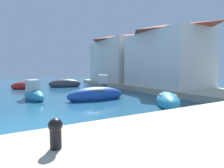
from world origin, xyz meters
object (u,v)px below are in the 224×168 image
at_px(moored_boat_2, 34,94).
at_px(moored_boat_10, 168,101).
at_px(moored_boat_6, 96,95).
at_px(waterfront_building_main, 166,55).
at_px(moored_boat_7, 26,86).
at_px(moored_boat_8, 65,84).
at_px(waterfront_building_annex, 119,58).
at_px(moored_boat_5, 103,87).
at_px(mooring_bollard, 56,131).
at_px(quayside_tree, 130,58).

relative_size(moored_boat_2, moored_boat_10, 1.00).
relative_size(moored_boat_6, waterfront_building_main, 0.52).
height_order(moored_boat_7, moored_boat_8, moored_boat_8).
relative_size(moored_boat_10, waterfront_building_annex, 0.35).
bearing_deg(moored_boat_5, moored_boat_2, 128.48).
bearing_deg(moored_boat_8, moored_boat_5, 121.51).
bearing_deg(mooring_bollard, moored_boat_2, 87.05).
height_order(moored_boat_7, waterfront_building_annex, waterfront_building_annex).
xyz_separation_m(moored_boat_8, waterfront_building_annex, (7.96, -0.24, 3.55)).
bearing_deg(moored_boat_2, quayside_tree, 106.19).
xyz_separation_m(moored_boat_6, moored_boat_8, (0.51, 10.77, 0.03)).
relative_size(waterfront_building_annex, quayside_tree, 1.98).
bearing_deg(moored_boat_10, quayside_tree, 7.50).
bearing_deg(moored_boat_10, moored_boat_7, 58.52).
xyz_separation_m(moored_boat_2, moored_boat_7, (-0.08, 8.14, -0.11)).
relative_size(moored_boat_10, mooring_bollard, 5.07).
relative_size(moored_boat_7, waterfront_building_main, 0.43).
height_order(moored_boat_6, waterfront_building_main, waterfront_building_main).
xyz_separation_m(moored_boat_5, waterfront_building_main, (5.80, -2.80, 3.15)).
xyz_separation_m(moored_boat_6, mooring_bollard, (-4.42, -7.84, 0.53)).
relative_size(moored_boat_2, moored_boat_8, 0.79).
bearing_deg(mooring_bollard, moored_boat_8, 75.16).
bearing_deg(waterfront_building_annex, mooring_bollard, -125.04).
xyz_separation_m(moored_boat_8, quayside_tree, (8.67, -2.04, 3.41)).
xyz_separation_m(moored_boat_7, waterfront_building_annex, (12.44, 0.02, 3.62)).
xyz_separation_m(moored_boat_8, mooring_bollard, (-4.93, -18.61, 0.50)).
bearing_deg(moored_boat_5, waterfront_building_annex, -20.45).
distance_m(moored_boat_5, moored_boat_6, 5.04).
xyz_separation_m(moored_boat_10, quayside_tree, (6.42, 12.92, 3.47)).
bearing_deg(moored_boat_2, waterfront_building_annex, 113.67).
bearing_deg(quayside_tree, moored_boat_5, -145.57).
relative_size(moored_boat_10, quayside_tree, 0.70).
bearing_deg(moored_boat_5, quayside_tree, -33.20).
xyz_separation_m(moored_boat_7, waterfront_building_main, (12.44, -9.04, 3.35)).
height_order(moored_boat_8, quayside_tree, quayside_tree).
relative_size(moored_boat_6, waterfront_building_annex, 0.46).
distance_m(moored_boat_5, quayside_tree, 8.55).
distance_m(moored_boat_2, waterfront_building_main, 12.81).
distance_m(moored_boat_8, waterfront_building_main, 12.67).
height_order(moored_boat_10, waterfront_building_annex, waterfront_building_annex).
bearing_deg(waterfront_building_main, moored_boat_10, -135.25).
bearing_deg(waterfront_building_annex, moored_boat_6, -128.79).
height_order(moored_boat_6, quayside_tree, quayside_tree).
bearing_deg(waterfront_building_annex, moored_boat_8, 178.29).
xyz_separation_m(moored_boat_6, waterfront_building_annex, (8.47, 10.54, 3.58)).
relative_size(moored_boat_5, quayside_tree, 0.81).
distance_m(waterfront_building_main, quayside_tree, 7.30).
relative_size(moored_boat_7, moored_boat_10, 1.06).
bearing_deg(moored_boat_6, quayside_tree, -134.27).
height_order(moored_boat_7, quayside_tree, quayside_tree).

